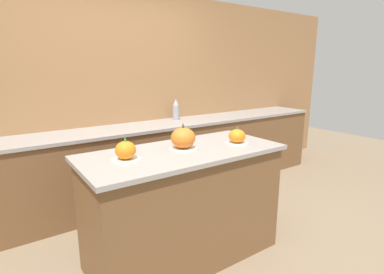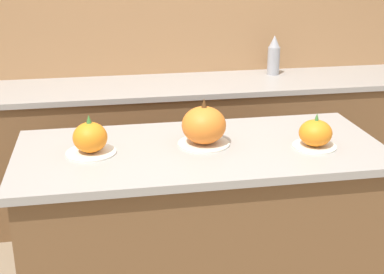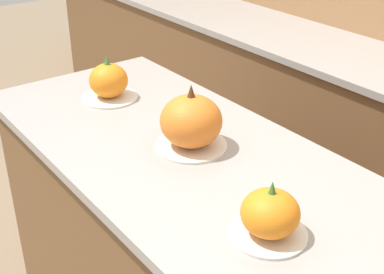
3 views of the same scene
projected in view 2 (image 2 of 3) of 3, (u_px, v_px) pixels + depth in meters
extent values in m
cube|color=#9E7047|center=(158.00, 27.00, 3.74)|extent=(8.00, 0.06, 2.50)
cube|color=brown|center=(200.00, 244.00, 2.54)|extent=(1.57, 0.68, 0.92)
cube|color=gray|center=(201.00, 151.00, 2.38)|extent=(1.63, 0.74, 0.03)
cube|color=brown|center=(166.00, 151.00, 3.71)|extent=(6.00, 0.56, 0.89)
cube|color=gray|center=(165.00, 87.00, 3.55)|extent=(6.00, 0.60, 0.03)
cylinder|color=silver|center=(91.00, 152.00, 2.30)|extent=(0.22, 0.22, 0.01)
ellipsoid|color=orange|center=(90.00, 137.00, 2.28)|extent=(0.15, 0.15, 0.13)
cone|color=#38702D|center=(89.00, 119.00, 2.25)|extent=(0.03, 0.03, 0.04)
cylinder|color=silver|center=(204.00, 144.00, 2.40)|extent=(0.23, 0.23, 0.01)
ellipsoid|color=orange|center=(204.00, 125.00, 2.37)|extent=(0.20, 0.20, 0.17)
cone|color=#4C2D14|center=(204.00, 103.00, 2.34)|extent=(0.03, 0.03, 0.04)
cylinder|color=silver|center=(314.00, 146.00, 2.37)|extent=(0.19, 0.19, 0.01)
ellipsoid|color=orange|center=(315.00, 133.00, 2.35)|extent=(0.15, 0.15, 0.12)
cone|color=#38702D|center=(317.00, 117.00, 2.33)|extent=(0.02, 0.02, 0.04)
cylinder|color=#99999E|center=(274.00, 61.00, 3.78)|extent=(0.09, 0.09, 0.19)
cone|color=#99999E|center=(275.00, 41.00, 3.73)|extent=(0.08, 0.08, 0.08)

